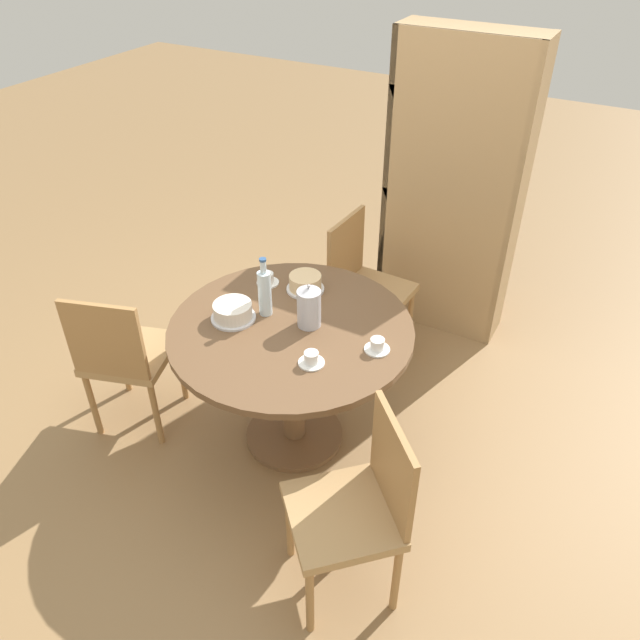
# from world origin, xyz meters

# --- Properties ---
(ground_plane) EXTENTS (14.00, 14.00, 0.00)m
(ground_plane) POSITION_xyz_m (0.00, 0.00, 0.00)
(ground_plane) COLOR #937047
(dining_table) EXTENTS (1.19, 1.19, 0.75)m
(dining_table) POSITION_xyz_m (0.00, 0.00, 0.60)
(dining_table) COLOR brown
(dining_table) RESTS_ON ground_plane
(chair_a) EXTENTS (0.44, 0.44, 0.90)m
(chair_a) POSITION_xyz_m (-0.02, 0.88, 0.49)
(chair_a) COLOR #A87A47
(chair_a) RESTS_ON ground_plane
(chair_b) EXTENTS (0.53, 0.53, 0.90)m
(chair_b) POSITION_xyz_m (-0.82, -0.33, 0.49)
(chair_b) COLOR #A87A47
(chair_b) RESTS_ON ground_plane
(chair_c) EXTENTS (0.59, 0.59, 0.90)m
(chair_c) POSITION_xyz_m (0.65, -0.59, 0.49)
(chair_c) COLOR #A87A47
(chair_c) RESTS_ON ground_plane
(bookshelf) EXTENTS (0.82, 0.28, 1.86)m
(bookshelf) POSITION_xyz_m (0.28, 1.43, 0.90)
(bookshelf) COLOR tan
(bookshelf) RESTS_ON ground_plane
(coffee_pot) EXTENTS (0.11, 0.11, 0.23)m
(coffee_pot) POSITION_xyz_m (0.07, 0.06, 0.86)
(coffee_pot) COLOR silver
(coffee_pot) RESTS_ON dining_table
(water_bottle) EXTENTS (0.07, 0.07, 0.31)m
(water_bottle) POSITION_xyz_m (-0.17, 0.04, 0.88)
(water_bottle) COLOR silver
(water_bottle) RESTS_ON dining_table
(cake_main) EXTENTS (0.22, 0.22, 0.09)m
(cake_main) POSITION_xyz_m (-0.28, -0.08, 0.79)
(cake_main) COLOR silver
(cake_main) RESTS_ON dining_table
(cake_second) EXTENTS (0.20, 0.20, 0.09)m
(cake_second) POSITION_xyz_m (-0.10, 0.31, 0.79)
(cake_second) COLOR silver
(cake_second) RESTS_ON dining_table
(cup_a) EXTENTS (0.12, 0.12, 0.06)m
(cup_a) POSITION_xyz_m (-0.31, 0.27, 0.78)
(cup_a) COLOR white
(cup_a) RESTS_ON dining_table
(cup_b) EXTENTS (0.12, 0.12, 0.06)m
(cup_b) POSITION_xyz_m (0.44, 0.04, 0.78)
(cup_b) COLOR white
(cup_b) RESTS_ON dining_table
(cup_c) EXTENTS (0.12, 0.12, 0.06)m
(cup_c) POSITION_xyz_m (0.22, -0.19, 0.78)
(cup_c) COLOR white
(cup_c) RESTS_ON dining_table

